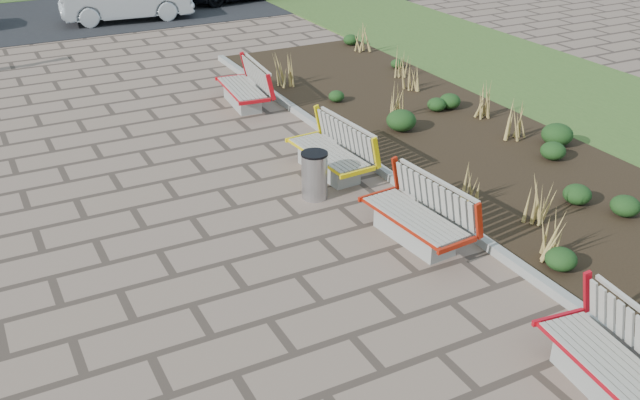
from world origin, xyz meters
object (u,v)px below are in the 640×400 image
bench_a (614,361)px  litter_bin (314,176)px  bench_b (415,214)px  bench_c (328,150)px  bench_d (242,86)px

bench_a → litter_bin: bench_a is taller
bench_b → bench_c: 2.97m
litter_bin → bench_a: bearing=-83.4°
litter_bin → bench_b: bearing=-71.4°
bench_b → litter_bin: size_ratio=2.39×
bench_c → litter_bin: bench_c is taller
bench_c → bench_d: (0.00, 4.51, 0.00)m
bench_c → litter_bin: bearing=-135.6°
bench_a → bench_b: same height
bench_b → bench_a: bearing=-94.8°
bench_b → bench_d: (0.00, 7.47, 0.00)m
bench_b → litter_bin: bench_b is taller
litter_bin → bench_d: bearing=82.2°
bench_b → litter_bin: 2.27m
bench_d → litter_bin: (-0.73, -5.32, -0.06)m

